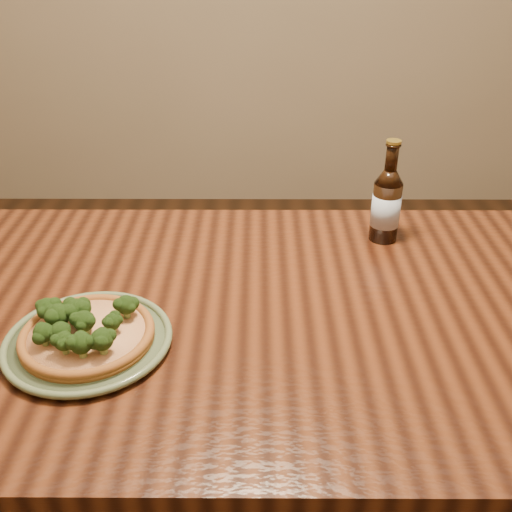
{
  "coord_description": "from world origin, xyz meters",
  "views": [
    {
      "loc": [
        -0.08,
        -0.89,
        1.44
      ],
      "look_at": [
        -0.08,
        0.18,
        0.82
      ],
      "focal_mm": 42.0,
      "sensor_mm": 36.0,
      "label": 1
    }
  ],
  "objects_px": {
    "table": "(295,344)",
    "beer_bottle": "(386,204)",
    "pizza": "(85,332)",
    "plate": "(88,341)"
  },
  "relations": [
    {
      "from": "table",
      "to": "beer_bottle",
      "type": "distance_m",
      "value": 0.41
    },
    {
      "from": "table",
      "to": "beer_bottle",
      "type": "height_order",
      "value": "beer_bottle"
    },
    {
      "from": "table",
      "to": "beer_bottle",
      "type": "relative_size",
      "value": 6.45
    },
    {
      "from": "pizza",
      "to": "beer_bottle",
      "type": "xyz_separation_m",
      "value": [
        0.61,
        0.41,
        0.06
      ]
    },
    {
      "from": "table",
      "to": "pizza",
      "type": "relative_size",
      "value": 6.56
    },
    {
      "from": "table",
      "to": "beer_bottle",
      "type": "xyz_separation_m",
      "value": [
        0.22,
        0.29,
        0.19
      ]
    },
    {
      "from": "table",
      "to": "plate",
      "type": "distance_m",
      "value": 0.42
    },
    {
      "from": "plate",
      "to": "beer_bottle",
      "type": "distance_m",
      "value": 0.74
    },
    {
      "from": "table",
      "to": "pizza",
      "type": "xyz_separation_m",
      "value": [
        -0.39,
        -0.12,
        0.12
      ]
    },
    {
      "from": "plate",
      "to": "beer_bottle",
      "type": "xyz_separation_m",
      "value": [
        0.61,
        0.41,
        0.08
      ]
    }
  ]
}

